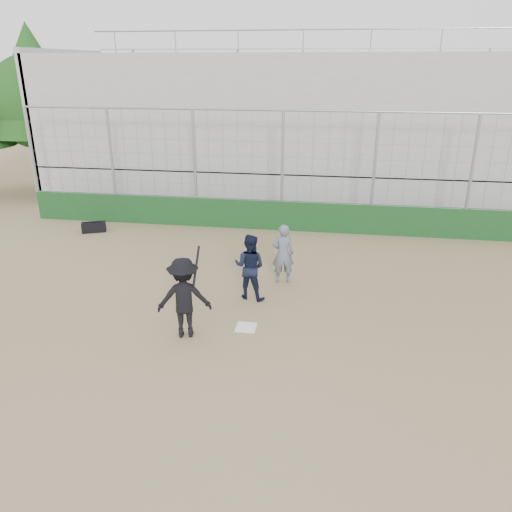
# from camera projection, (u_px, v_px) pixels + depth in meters

# --- Properties ---
(ground) EXTENTS (90.00, 90.00, 0.00)m
(ground) POSITION_uv_depth(u_px,v_px,m) (246.00, 328.00, 10.92)
(ground) COLOR brown
(ground) RESTS_ON ground
(home_plate) EXTENTS (0.44, 0.44, 0.02)m
(home_plate) POSITION_uv_depth(u_px,v_px,m) (246.00, 327.00, 10.92)
(home_plate) COLOR white
(home_plate) RESTS_ON ground
(backstop) EXTENTS (18.10, 0.25, 4.04)m
(backstop) POSITION_uv_depth(u_px,v_px,m) (282.00, 203.00, 17.02)
(backstop) COLOR #113615
(backstop) RESTS_ON ground
(bleachers) EXTENTS (20.25, 6.70, 6.98)m
(bleachers) POSITION_uv_depth(u_px,v_px,m) (295.00, 126.00, 20.87)
(bleachers) COLOR gray
(bleachers) RESTS_ON ground
(tree_left) EXTENTS (4.48, 4.48, 7.00)m
(tree_left) POSITION_uv_depth(u_px,v_px,m) (35.00, 89.00, 21.06)
(tree_left) COLOR #382114
(tree_left) RESTS_ON ground
(batter_at_plate) EXTENTS (1.26, 0.92, 1.90)m
(batter_at_plate) POSITION_uv_depth(u_px,v_px,m) (184.00, 298.00, 10.33)
(batter_at_plate) COLOR black
(batter_at_plate) RESTS_ON ground
(catcher_crouched) EXTENTS (0.94, 0.81, 1.12)m
(catcher_crouched) POSITION_uv_depth(u_px,v_px,m) (250.00, 277.00, 12.09)
(catcher_crouched) COLOR black
(catcher_crouched) RESTS_ON ground
(umpire) EXTENTS (0.65, 0.49, 1.43)m
(umpire) POSITION_uv_depth(u_px,v_px,m) (283.00, 257.00, 12.95)
(umpire) COLOR #535D6A
(umpire) RESTS_ON ground
(equipment_bag) EXTENTS (0.85, 0.61, 0.38)m
(equipment_bag) POSITION_uv_depth(u_px,v_px,m) (94.00, 227.00, 17.05)
(equipment_bag) COLOR black
(equipment_bag) RESTS_ON ground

